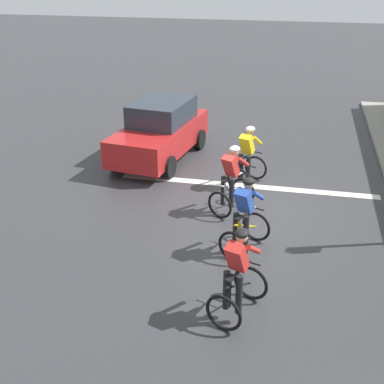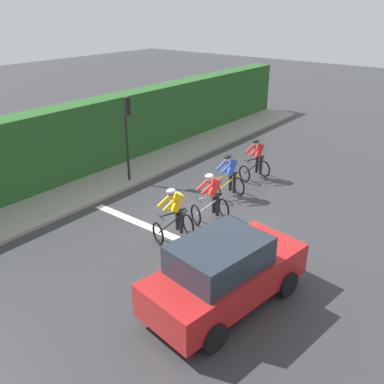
# 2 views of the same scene
# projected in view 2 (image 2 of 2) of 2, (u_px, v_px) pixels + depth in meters

# --- Properties ---
(ground_plane) EXTENTS (80.00, 80.00, 0.00)m
(ground_plane) POSITION_uv_depth(u_px,v_px,m) (203.00, 221.00, 13.56)
(ground_plane) COLOR #333335
(sidewalk_kerb) EXTENTS (2.80, 25.60, 0.12)m
(sidewalk_kerb) POSITION_uv_depth(u_px,v_px,m) (135.00, 167.00, 17.86)
(sidewalk_kerb) COLOR gray
(sidewalk_kerb) RESTS_ON ground
(stone_wall_low) EXTENTS (0.44, 25.60, 0.45)m
(stone_wall_low) POSITION_uv_depth(u_px,v_px,m) (120.00, 159.00, 18.30)
(stone_wall_low) COLOR tan
(stone_wall_low) RESTS_ON ground
(hedge_wall) EXTENTS (1.10, 25.60, 2.93)m
(hedge_wall) POSITION_uv_depth(u_px,v_px,m) (113.00, 130.00, 17.95)
(hedge_wall) COLOR #265623
(hedge_wall) RESTS_ON ground
(road_marking_stop_line) EXTENTS (7.00, 0.30, 0.01)m
(road_marking_stop_line) POSITION_uv_depth(u_px,v_px,m) (175.00, 238.00, 12.57)
(road_marking_stop_line) COLOR silver
(road_marking_stop_line) RESTS_ON ground
(cyclist_lead) EXTENTS (1.01, 1.25, 1.66)m
(cyclist_lead) POSITION_uv_depth(u_px,v_px,m) (256.00, 160.00, 16.46)
(cyclist_lead) COLOR black
(cyclist_lead) RESTS_ON ground
(cyclist_second) EXTENTS (1.03, 1.25, 1.66)m
(cyclist_second) POSITION_uv_depth(u_px,v_px,m) (229.00, 177.00, 14.85)
(cyclist_second) COLOR black
(cyclist_second) RESTS_ON ground
(cyclist_mid) EXTENTS (1.08, 1.27, 1.66)m
(cyclist_mid) POSITION_uv_depth(u_px,v_px,m) (211.00, 199.00, 13.24)
(cyclist_mid) COLOR black
(cyclist_mid) RESTS_ON ground
(cyclist_fourth) EXTENTS (1.02, 1.25, 1.66)m
(cyclist_fourth) POSITION_uv_depth(u_px,v_px,m) (174.00, 215.00, 12.22)
(cyclist_fourth) COLOR black
(cyclist_fourth) RESTS_ON ground
(car_red) EXTENTS (2.33, 4.30, 1.76)m
(car_red) POSITION_uv_depth(u_px,v_px,m) (225.00, 272.00, 9.49)
(car_red) COLOR #B21E1E
(car_red) RESTS_ON ground
(traffic_light_near_crossing) EXTENTS (0.23, 0.31, 3.34)m
(traffic_light_near_crossing) POSITION_uv_depth(u_px,v_px,m) (127.00, 127.00, 15.58)
(traffic_light_near_crossing) COLOR black
(traffic_light_near_crossing) RESTS_ON ground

